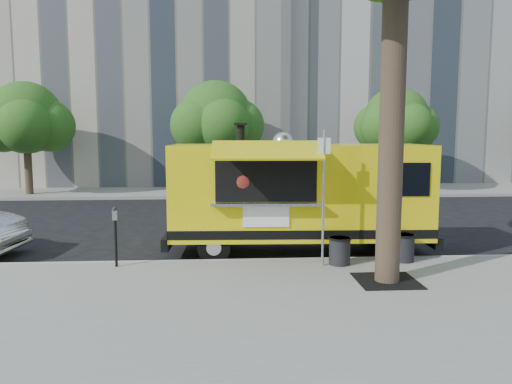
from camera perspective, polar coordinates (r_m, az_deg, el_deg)
ground at (r=12.64m, az=-0.78°, el=-7.33°), size 120.00×120.00×0.00m
sidewalk at (r=8.80m, az=0.58°, el=-13.20°), size 60.00×6.00×0.15m
curb at (r=11.73m, az=-0.55°, el=-8.08°), size 60.00×0.14×0.16m
far_sidewalk at (r=25.93m, az=-2.30°, el=0.12°), size 60.00×5.00×0.15m
building_mid at (r=38.07m, az=16.47°, el=16.98°), size 20.00×14.00×20.00m
tree_well at (r=10.40m, az=14.71°, el=-9.79°), size 1.20×1.20×0.02m
far_tree_a at (r=26.29m, az=-24.83°, el=7.67°), size 3.42×3.42×5.36m
far_tree_b at (r=24.96m, az=-4.62°, el=8.48°), size 3.60×3.60×5.50m
far_tree_c at (r=26.12m, az=15.73°, el=7.93°), size 3.24×3.24×5.21m
sign_post at (r=10.98m, az=7.72°, el=0.27°), size 0.28×0.06×3.00m
parking_meter at (r=11.35m, az=-15.78°, el=-4.14°), size 0.11×0.11×1.33m
food_truck at (r=12.65m, az=4.78°, el=-0.19°), size 6.77×3.21×3.30m
trash_bin_left at (r=11.97m, az=16.50°, el=-6.03°), size 0.52×0.52×0.63m
trash_bin_right at (r=11.36m, az=9.54°, el=-6.56°), size 0.51×0.51×0.61m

